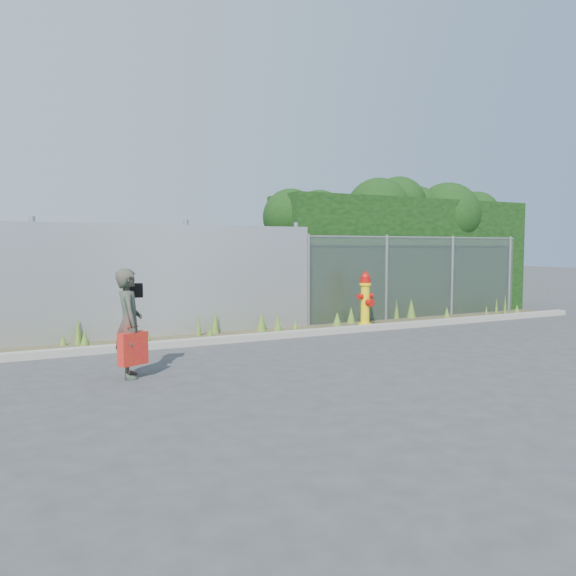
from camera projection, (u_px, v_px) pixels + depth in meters
The scene contains 10 objects.
ground at pixel (343, 352), 9.37m from camera, with size 80.00×80.00×0.00m, color #373739.
curb at pixel (292, 334), 10.96m from camera, with size 16.00×0.22×0.12m, color gray.
weed_strip at pixel (288, 327), 11.69m from camera, with size 16.00×1.32×0.52m.
corrugated_fence at pixel (108, 282), 10.45m from camera, with size 8.50×0.21×2.30m.
chainlink_fence at pixel (420, 277), 13.92m from camera, with size 6.50×0.07×2.05m.
hedge at pixel (401, 239), 14.87m from camera, with size 7.69×1.88×3.61m.
fire_hydrant at pixel (365, 300), 12.47m from camera, with size 0.41×0.37×1.23m.
woman at pixel (129, 323), 7.52m from camera, with size 0.54×0.35×1.47m, color #0E5C44.
red_tote_bag at pixel (133, 349), 7.42m from camera, with size 0.39×0.14×0.51m.
black_shoulder_bag at pixel (133, 290), 7.76m from camera, with size 0.26×0.11×0.20m.
Camera 1 is at (-5.11, -7.79, 1.75)m, focal length 35.00 mm.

